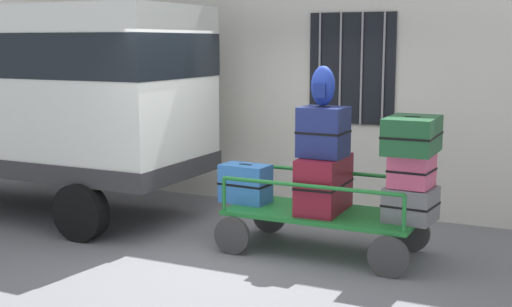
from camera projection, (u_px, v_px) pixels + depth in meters
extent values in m
plane|color=slate|center=(245.00, 252.00, 7.82)|extent=(40.00, 40.00, 0.00)
cube|color=silver|center=(324.00, 32.00, 9.62)|extent=(12.00, 0.30, 5.00)
cube|color=black|center=(352.00, 69.00, 9.34)|extent=(1.20, 0.04, 1.50)
cylinder|color=gray|center=(319.00, 68.00, 9.50)|extent=(0.03, 0.03, 1.50)
cylinder|color=gray|center=(340.00, 68.00, 9.37)|extent=(0.03, 0.03, 1.50)
cylinder|color=gray|center=(361.00, 69.00, 9.24)|extent=(0.03, 0.03, 1.50)
cylinder|color=gray|center=(383.00, 69.00, 9.11)|extent=(0.03, 0.03, 1.50)
cube|color=silver|center=(31.00, 88.00, 9.50)|extent=(4.88, 1.85, 2.16)
cube|color=black|center=(30.00, 54.00, 9.43)|extent=(4.90, 1.87, 0.55)
cube|color=#2D2D30|center=(35.00, 156.00, 9.66)|extent=(4.92, 1.89, 0.24)
cylinder|color=black|center=(81.00, 212.00, 8.23)|extent=(0.70, 0.22, 0.70)
cube|color=#1E722D|center=(323.00, 214.00, 7.74)|extent=(2.12, 0.95, 0.05)
cylinder|color=#383838|center=(388.00, 257.00, 6.96)|extent=(0.43, 0.06, 0.43)
cylinder|color=#383838|center=(411.00, 233.00, 7.83)|extent=(0.43, 0.06, 0.43)
cylinder|color=#383838|center=(232.00, 236.00, 7.72)|extent=(0.43, 0.06, 0.43)
cylinder|color=#383838|center=(269.00, 216.00, 8.60)|extent=(0.43, 0.06, 0.43)
cylinder|color=#1E722D|center=(404.00, 214.00, 6.88)|extent=(0.04, 0.04, 0.37)
cylinder|color=#1E722D|center=(423.00, 196.00, 7.65)|extent=(0.04, 0.04, 0.37)
cylinder|color=#1E722D|center=(224.00, 194.00, 7.76)|extent=(0.04, 0.04, 0.37)
cylinder|color=#1E722D|center=(257.00, 180.00, 8.53)|extent=(0.04, 0.04, 0.37)
cylinder|color=#1E722D|center=(309.00, 186.00, 7.29)|extent=(2.04, 0.04, 0.04)
cylinder|color=#1E722D|center=(336.00, 172.00, 8.06)|extent=(2.04, 0.04, 0.04)
cube|color=#3372C6|center=(245.00, 183.00, 8.14)|extent=(0.59, 0.37, 0.45)
cube|color=black|center=(245.00, 183.00, 8.14)|extent=(0.60, 0.38, 0.02)
cube|color=black|center=(245.00, 165.00, 8.11)|extent=(0.16, 0.04, 0.02)
cube|color=maroon|center=(324.00, 184.00, 7.71)|extent=(0.46, 0.83, 0.62)
cube|color=black|center=(324.00, 184.00, 7.71)|extent=(0.47, 0.84, 0.02)
cube|color=black|center=(324.00, 157.00, 7.66)|extent=(0.15, 0.03, 0.02)
cube|color=navy|center=(323.00, 132.00, 7.57)|extent=(0.50, 0.44, 0.55)
cube|color=black|center=(323.00, 132.00, 7.57)|extent=(0.51, 0.45, 0.02)
cube|color=black|center=(324.00, 107.00, 7.53)|extent=(0.16, 0.03, 0.02)
cube|color=slate|center=(411.00, 204.00, 7.30)|extent=(0.54, 0.52, 0.37)
cube|color=black|center=(411.00, 204.00, 7.30)|extent=(0.55, 0.53, 0.02)
cube|color=black|center=(411.00, 188.00, 7.27)|extent=(0.16, 0.04, 0.02)
cube|color=#CC4C72|center=(412.00, 170.00, 7.23)|extent=(0.44, 0.46, 0.36)
cube|color=black|center=(412.00, 170.00, 7.23)|extent=(0.45, 0.47, 0.02)
cube|color=black|center=(412.00, 153.00, 7.20)|extent=(0.15, 0.04, 0.02)
cube|color=#194C28|center=(412.00, 135.00, 7.13)|extent=(0.51, 0.74, 0.37)
cube|color=black|center=(412.00, 135.00, 7.13)|extent=(0.52, 0.75, 0.02)
cube|color=black|center=(413.00, 117.00, 7.11)|extent=(0.16, 0.03, 0.02)
ellipsoid|color=navy|center=(323.00, 86.00, 7.50)|extent=(0.27, 0.19, 0.44)
cube|color=navy|center=(320.00, 91.00, 7.43)|extent=(0.14, 0.06, 0.15)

